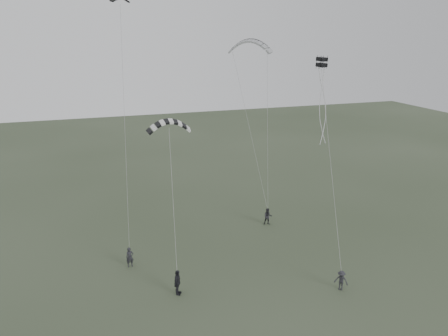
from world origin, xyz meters
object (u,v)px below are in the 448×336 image
object	(u,v)px
flyer_right	(268,217)
flyer_left	(130,257)
kite_striped	(169,121)
flyer_far	(341,280)
kite_pale_large	(250,41)
flyer_center	(177,282)
kite_box	(322,62)

from	to	relation	value
flyer_right	flyer_left	bearing A→B (deg)	-148.55
flyer_left	kite_striped	xyz separation A→B (m)	(3.26, -0.85, 10.56)
flyer_far	kite_pale_large	world-z (taller)	kite_pale_large
flyer_left	kite_striped	distance (m)	11.09
flyer_right	kite_striped	bearing A→B (deg)	-139.60
flyer_center	kite_box	size ratio (longest dim) A/B	2.53
kite_box	flyer_left	bearing A→B (deg)	160.94
flyer_right	flyer_center	world-z (taller)	flyer_center
kite_striped	flyer_center	bearing A→B (deg)	-97.97
flyer_far	kite_striped	xyz separation A→B (m)	(-10.39, 7.08, 10.62)
flyer_far	kite_pale_large	xyz separation A→B (m)	(-0.77, 16.09, 15.86)
flyer_right	kite_striped	world-z (taller)	kite_striped
flyer_right	kite_pale_large	xyz separation A→B (m)	(-0.36, 4.39, 15.80)
flyer_right	kite_striped	size ratio (longest dim) A/B	0.52
flyer_left	flyer_right	xyz separation A→B (m)	(13.24, 3.75, 0.01)
flyer_center	flyer_left	bearing A→B (deg)	58.05
kite_striped	kite_pale_large	bearing A→B (deg)	43.67
flyer_center	kite_striped	size ratio (longest dim) A/B	0.60
kite_striped	kite_box	size ratio (longest dim) A/B	4.23
flyer_left	kite_box	bearing A→B (deg)	-3.48
flyer_far	kite_striped	size ratio (longest dim) A/B	0.48
flyer_right	flyer_far	size ratio (longest dim) A/B	1.09
kite_pale_large	kite_striped	bearing A→B (deg)	-102.09
kite_pale_large	kite_striped	distance (m)	14.18
flyer_left	flyer_far	bearing A→B (deg)	-33.30
flyer_center	kite_pale_large	size ratio (longest dim) A/B	0.45
flyer_right	kite_pale_large	distance (m)	16.40
kite_pale_large	kite_box	distance (m)	8.82
flyer_right	flyer_center	xyz separation A→B (m)	(-10.58, -8.61, 0.11)
flyer_left	flyer_center	bearing A→B (deg)	-64.43
flyer_right	kite_box	distance (m)	15.03
flyer_left	kite_pale_large	size ratio (longest dim) A/B	0.38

